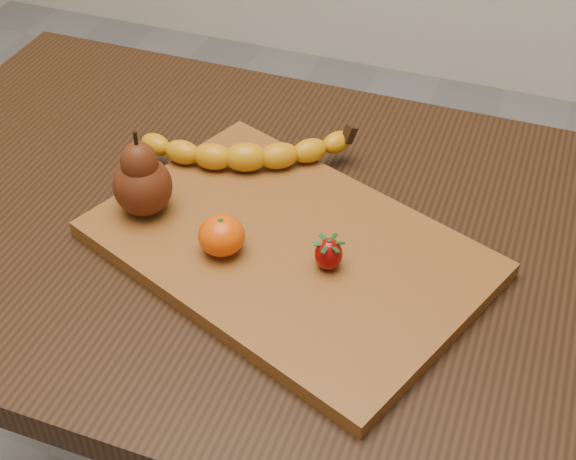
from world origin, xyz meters
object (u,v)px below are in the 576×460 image
(table, at_px, (230,271))
(mandarin, at_px, (222,235))
(cutting_board, at_px, (288,249))
(pear, at_px, (141,173))

(table, xyz_separation_m, mandarin, (0.03, -0.08, 0.14))
(table, distance_m, mandarin, 0.17)
(cutting_board, relative_size, mandarin, 8.21)
(mandarin, bearing_deg, cutting_board, 30.13)
(cutting_board, height_order, mandarin, mandarin)
(table, xyz_separation_m, cutting_board, (0.10, -0.04, 0.11))
(pear, bearing_deg, table, 26.38)
(table, relative_size, pear, 8.82)
(mandarin, bearing_deg, pear, 162.91)
(table, bearing_deg, pear, -153.62)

